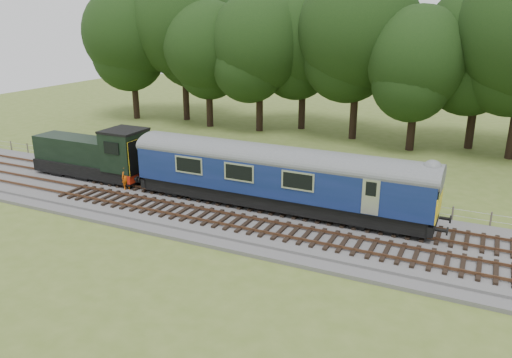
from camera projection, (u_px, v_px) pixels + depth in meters
The scene contains 9 objects.
ground at pixel (327, 233), 27.25m from camera, with size 120.00×120.00×0.00m, color #566C27.
ballast at pixel (327, 230), 27.20m from camera, with size 70.00×7.00×0.35m, color #4C4C4F.
track_north at pixel (335, 217), 28.32m from camera, with size 67.20×2.40×0.21m.
track_south at pixel (318, 237), 25.75m from camera, with size 67.20×2.40×0.21m.
fence at pixel (349, 206), 31.11m from camera, with size 64.00×0.12×1.00m, color #6B6054, non-canonical shape.
tree_line at pixel (400, 144), 46.11m from camera, with size 70.00×8.00×18.00m, color black, non-canonical shape.
dmu_railcar at pixel (278, 172), 29.10m from camera, with size 18.05×2.86×3.88m.
shunter_loco at pixel (95, 155), 34.99m from camera, with size 8.92×2.60×3.38m.
worker at pixel (126, 178), 32.78m from camera, with size 0.59×0.39×1.61m, color #EF5F0C.
Camera 1 is at (7.22, -24.20, 11.36)m, focal length 35.00 mm.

